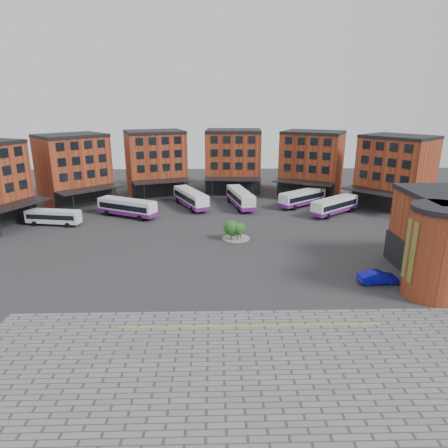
{
  "coord_description": "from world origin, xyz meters",
  "views": [
    {
      "loc": [
        -1.49,
        -48.62,
        21.47
      ],
      "look_at": [
        -0.07,
        7.17,
        4.0
      ],
      "focal_mm": 32.0,
      "sensor_mm": 36.0,
      "label": 1
    }
  ],
  "objects_px": {
    "tree_island": "(235,229)",
    "bus_f": "(335,205)",
    "bus_b": "(127,207)",
    "bus_c": "(191,198)",
    "bus_d": "(240,198)",
    "bus_e": "(302,198)",
    "blue_car": "(378,277)",
    "bus_a": "(53,216)"
  },
  "relations": [
    {
      "from": "tree_island",
      "to": "bus_f",
      "type": "height_order",
      "value": "bus_f"
    },
    {
      "from": "bus_a",
      "to": "bus_f",
      "type": "distance_m",
      "value": 52.38
    },
    {
      "from": "bus_e",
      "to": "blue_car",
      "type": "bearing_deg",
      "value": -35.01
    },
    {
      "from": "bus_e",
      "to": "blue_car",
      "type": "height_order",
      "value": "bus_e"
    },
    {
      "from": "bus_a",
      "to": "bus_d",
      "type": "relative_size",
      "value": 0.77
    },
    {
      "from": "tree_island",
      "to": "bus_d",
      "type": "distance_m",
      "value": 20.58
    },
    {
      "from": "tree_island",
      "to": "bus_d",
      "type": "xyz_separation_m",
      "value": [
        2.22,
        20.46,
        0.19
      ]
    },
    {
      "from": "tree_island",
      "to": "bus_b",
      "type": "xyz_separation_m",
      "value": [
        -19.81,
        13.65,
        0.11
      ]
    },
    {
      "from": "tree_island",
      "to": "blue_car",
      "type": "xyz_separation_m",
      "value": [
        16.64,
        -16.26,
        -0.95
      ]
    },
    {
      "from": "bus_a",
      "to": "bus_f",
      "type": "relative_size",
      "value": 0.92
    },
    {
      "from": "bus_b",
      "to": "bus_e",
      "type": "xyz_separation_m",
      "value": [
        35.09,
        7.1,
        -0.04
      ]
    },
    {
      "from": "bus_b",
      "to": "tree_island",
      "type": "bearing_deg",
      "value": -97.44
    },
    {
      "from": "bus_f",
      "to": "blue_car",
      "type": "distance_m",
      "value": 30.76
    },
    {
      "from": "bus_f",
      "to": "bus_a",
      "type": "bearing_deg",
      "value": -122.21
    },
    {
      "from": "bus_b",
      "to": "bus_f",
      "type": "bearing_deg",
      "value": -61.97
    },
    {
      "from": "bus_e",
      "to": "bus_d",
      "type": "bearing_deg",
      "value": -125.86
    },
    {
      "from": "tree_island",
      "to": "bus_e",
      "type": "distance_m",
      "value": 25.77
    },
    {
      "from": "bus_a",
      "to": "bus_c",
      "type": "height_order",
      "value": "bus_c"
    },
    {
      "from": "bus_a",
      "to": "bus_b",
      "type": "relative_size",
      "value": 0.83
    },
    {
      "from": "bus_a",
      "to": "blue_car",
      "type": "xyz_separation_m",
      "value": [
        48.51,
        -24.92,
        -0.85
      ]
    },
    {
      "from": "bus_d",
      "to": "bus_f",
      "type": "relative_size",
      "value": 1.2
    },
    {
      "from": "bus_c",
      "to": "bus_e",
      "type": "height_order",
      "value": "bus_c"
    },
    {
      "from": "bus_b",
      "to": "bus_d",
      "type": "distance_m",
      "value": 23.06
    },
    {
      "from": "bus_b",
      "to": "bus_d",
      "type": "xyz_separation_m",
      "value": [
        22.03,
        6.82,
        0.08
      ]
    },
    {
      "from": "bus_d",
      "to": "bus_e",
      "type": "distance_m",
      "value": 13.06
    },
    {
      "from": "tree_island",
      "to": "bus_b",
      "type": "height_order",
      "value": "bus_b"
    },
    {
      "from": "bus_d",
      "to": "tree_island",
      "type": "bearing_deg",
      "value": -108.12
    },
    {
      "from": "bus_b",
      "to": "bus_d",
      "type": "height_order",
      "value": "bus_d"
    },
    {
      "from": "tree_island",
      "to": "bus_a",
      "type": "bearing_deg",
      "value": 164.81
    },
    {
      "from": "bus_e",
      "to": "blue_car",
      "type": "xyz_separation_m",
      "value": [
        1.36,
        -37.01,
        -1.01
      ]
    },
    {
      "from": "bus_a",
      "to": "bus_f",
      "type": "height_order",
      "value": "bus_f"
    },
    {
      "from": "blue_car",
      "to": "bus_a",
      "type": "bearing_deg",
      "value": 59.3
    },
    {
      "from": "bus_a",
      "to": "bus_e",
      "type": "height_order",
      "value": "bus_e"
    },
    {
      "from": "bus_a",
      "to": "bus_d",
      "type": "height_order",
      "value": "bus_d"
    },
    {
      "from": "bus_d",
      "to": "bus_e",
      "type": "bearing_deg",
      "value": -10.66
    },
    {
      "from": "tree_island",
      "to": "bus_b",
      "type": "relative_size",
      "value": 0.37
    },
    {
      "from": "tree_island",
      "to": "bus_a",
      "type": "distance_m",
      "value": 33.03
    },
    {
      "from": "bus_a",
      "to": "bus_c",
      "type": "distance_m",
      "value": 26.53
    },
    {
      "from": "tree_island",
      "to": "bus_a",
      "type": "height_order",
      "value": "tree_island"
    },
    {
      "from": "bus_b",
      "to": "blue_car",
      "type": "relative_size",
      "value": 2.51
    },
    {
      "from": "bus_c",
      "to": "bus_d",
      "type": "height_order",
      "value": "bus_c"
    },
    {
      "from": "bus_d",
      "to": "bus_f",
      "type": "bearing_deg",
      "value": -30.9
    }
  ]
}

